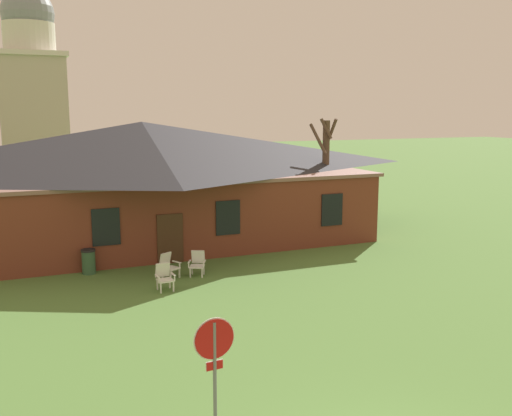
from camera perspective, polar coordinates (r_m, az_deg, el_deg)
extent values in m
cube|color=brown|center=(28.75, -11.10, 0.08)|extent=(20.62, 10.00, 3.20)
cube|color=#835E55|center=(28.53, -11.21, 3.41)|extent=(21.04, 10.20, 0.16)
pyramid|color=#28282D|center=(28.42, -11.29, 6.00)|extent=(21.45, 10.40, 2.43)
cube|color=black|center=(23.42, -14.76, -1.85)|extent=(1.10, 0.06, 1.50)
cube|color=black|center=(24.64, -2.81, -0.97)|extent=(1.10, 0.06, 1.50)
cube|color=black|center=(26.81, 7.60, -0.17)|extent=(1.10, 0.06, 1.50)
cube|color=#422819|center=(24.04, -8.57, -3.06)|extent=(1.10, 0.06, 2.10)
cube|color=#BCB29E|center=(47.94, -21.22, 7.67)|extent=(4.80, 4.80, 10.29)
cube|color=silver|center=(48.10, -21.62, 14.01)|extent=(5.18, 5.18, 0.36)
cylinder|color=silver|center=(48.23, -21.72, 15.52)|extent=(3.80, 3.80, 2.20)
sphere|color=gray|center=(48.46, -21.85, 17.61)|extent=(3.88, 3.88, 3.88)
cylinder|color=slate|center=(11.13, -4.13, -17.38)|extent=(0.07, 0.07, 2.52)
cylinder|color=white|center=(10.75, -4.22, -12.89)|extent=(0.80, 0.07, 0.81)
cylinder|color=#B71414|center=(10.72, -4.17, -12.93)|extent=(0.76, 0.07, 0.76)
cube|color=#B71414|center=(10.94, -4.15, -15.43)|extent=(0.32, 0.04, 0.16)
cube|color=white|center=(10.96, -4.18, -15.40)|extent=(0.34, 0.04, 0.18)
cube|color=silver|center=(20.55, -8.25, -7.79)|extent=(0.05, 0.05, 0.36)
cube|color=silver|center=(20.43, -9.49, -7.93)|extent=(0.05, 0.05, 0.36)
cube|color=silver|center=(20.96, -8.61, -7.45)|extent=(0.05, 0.05, 0.36)
cube|color=silver|center=(20.84, -9.83, -7.58)|extent=(0.05, 0.05, 0.36)
cube|color=silver|center=(20.63, -9.06, -7.14)|extent=(0.56, 0.54, 0.05)
cube|color=silver|center=(20.84, -9.32, -6.12)|extent=(0.52, 0.21, 0.54)
cube|color=silver|center=(20.64, -8.28, -6.55)|extent=(0.08, 0.47, 0.03)
cube|color=silver|center=(20.52, -8.14, -6.96)|extent=(0.04, 0.04, 0.22)
cube|color=silver|center=(20.48, -9.84, -6.72)|extent=(0.08, 0.47, 0.03)
cube|color=silver|center=(20.37, -9.71, -7.14)|extent=(0.04, 0.04, 0.22)
cube|color=silver|center=(22.16, -7.66, -6.47)|extent=(0.07, 0.07, 0.36)
cube|color=silver|center=(21.86, -8.54, -6.72)|extent=(0.07, 0.07, 0.36)
cube|color=silver|center=(22.47, -8.44, -6.26)|extent=(0.07, 0.07, 0.36)
cube|color=silver|center=(22.18, -9.32, -6.50)|extent=(0.07, 0.07, 0.36)
cube|color=silver|center=(22.11, -8.50, -5.98)|extent=(0.72, 0.71, 0.05)
cube|color=silver|center=(22.26, -9.07, -5.09)|extent=(0.54, 0.41, 0.54)
cube|color=silver|center=(22.24, -7.93, -5.35)|extent=(0.28, 0.44, 0.03)
cube|color=silver|center=(22.15, -7.64, -5.70)|extent=(0.05, 0.05, 0.22)
cube|color=silver|center=(21.86, -9.04, -5.65)|extent=(0.28, 0.44, 0.03)
cube|color=silver|center=(21.77, -8.75, -6.00)|extent=(0.05, 0.05, 0.22)
cube|color=white|center=(22.06, -5.40, -6.50)|extent=(0.07, 0.07, 0.36)
cube|color=white|center=(22.14, -6.59, -6.47)|extent=(0.07, 0.07, 0.36)
cube|color=white|center=(22.48, -5.23, -6.19)|extent=(0.07, 0.07, 0.36)
cube|color=white|center=(22.55, -6.39, -6.15)|extent=(0.07, 0.07, 0.36)
cube|color=white|center=(22.25, -5.91, -5.82)|extent=(0.71, 0.70, 0.05)
cube|color=white|center=(22.47, -5.80, -4.87)|extent=(0.54, 0.40, 0.54)
cube|color=white|center=(22.14, -5.19, -5.36)|extent=(0.26, 0.45, 0.03)
cube|color=white|center=(22.01, -5.24, -5.75)|extent=(0.05, 0.05, 0.22)
cube|color=white|center=(22.23, -6.67, -5.33)|extent=(0.26, 0.45, 0.03)
cube|color=white|center=(22.11, -6.74, -5.71)|extent=(0.05, 0.05, 0.22)
cylinder|color=brown|center=(29.74, 6.95, 3.06)|extent=(0.36, 0.36, 5.83)
cylinder|color=brown|center=(29.80, 7.53, 7.51)|extent=(0.35, 0.84, 1.43)
cylinder|color=brown|center=(29.19, 6.22, 6.87)|extent=(0.46, 1.26, 1.54)
cylinder|color=brown|center=(29.30, 7.02, 7.87)|extent=(0.64, 0.50, 1.07)
cylinder|color=#335638|center=(23.36, -16.38, -5.25)|extent=(0.52, 0.52, 0.90)
cylinder|color=black|center=(23.24, -16.43, -4.08)|extent=(0.56, 0.56, 0.08)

